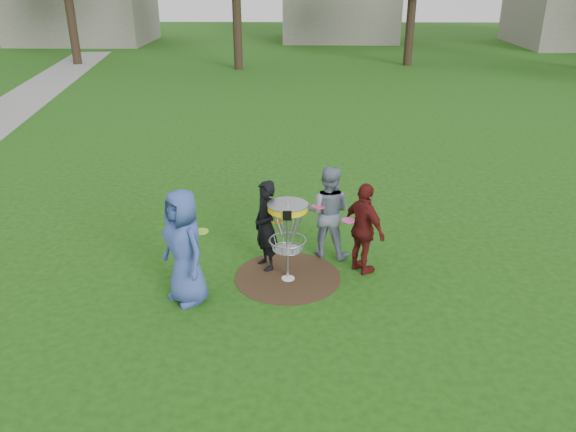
{
  "coord_description": "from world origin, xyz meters",
  "views": [
    {
      "loc": [
        0.17,
        -8.27,
        4.78
      ],
      "look_at": [
        0.0,
        0.3,
        1.0
      ],
      "focal_mm": 35.0,
      "sensor_mm": 36.0,
      "label": 1
    }
  ],
  "objects_px": {
    "player_grey": "(328,212)",
    "player_maroon": "(364,229)",
    "player_blue": "(184,247)",
    "disc_golf_basket": "(288,222)",
    "player_black": "(266,226)"
  },
  "relations": [
    {
      "from": "player_blue",
      "to": "disc_golf_basket",
      "type": "height_order",
      "value": "player_blue"
    },
    {
      "from": "player_blue",
      "to": "player_grey",
      "type": "bearing_deg",
      "value": 82.13
    },
    {
      "from": "player_maroon",
      "to": "disc_golf_basket",
      "type": "bearing_deg",
      "value": 64.49
    },
    {
      "from": "player_black",
      "to": "player_grey",
      "type": "relative_size",
      "value": 0.94
    },
    {
      "from": "player_blue",
      "to": "player_maroon",
      "type": "height_order",
      "value": "player_blue"
    },
    {
      "from": "player_grey",
      "to": "disc_golf_basket",
      "type": "relative_size",
      "value": 1.23
    },
    {
      "from": "player_maroon",
      "to": "player_grey",
      "type": "bearing_deg",
      "value": 7.17
    },
    {
      "from": "player_blue",
      "to": "player_maroon",
      "type": "bearing_deg",
      "value": 66.0
    },
    {
      "from": "player_black",
      "to": "disc_golf_basket",
      "type": "relative_size",
      "value": 1.15
    },
    {
      "from": "player_grey",
      "to": "player_blue",
      "type": "bearing_deg",
      "value": 51.94
    },
    {
      "from": "player_blue",
      "to": "disc_golf_basket",
      "type": "relative_size",
      "value": 1.34
    },
    {
      "from": "player_blue",
      "to": "player_black",
      "type": "bearing_deg",
      "value": 89.64
    },
    {
      "from": "player_maroon",
      "to": "disc_golf_basket",
      "type": "xyz_separation_m",
      "value": [
        -1.27,
        -0.23,
        0.22
      ]
    },
    {
      "from": "player_black",
      "to": "player_maroon",
      "type": "height_order",
      "value": "player_maroon"
    },
    {
      "from": "player_grey",
      "to": "player_maroon",
      "type": "height_order",
      "value": "player_grey"
    }
  ]
}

